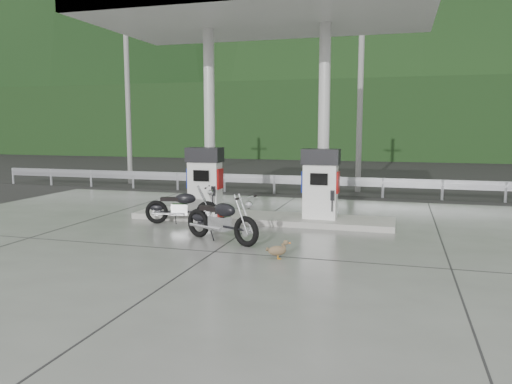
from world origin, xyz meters
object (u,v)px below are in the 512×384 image
(motorcycle_left, at_px, (182,207))
(duck, at_px, (277,251))
(gas_pump_right, at_px, (320,184))
(motorcycle_right, at_px, (221,221))
(gas_pump_left, at_px, (205,180))

(motorcycle_left, relative_size, duck, 4.24)
(gas_pump_right, bearing_deg, motorcycle_left, -164.32)
(gas_pump_right, xyz_separation_m, motorcycle_right, (-1.78, -2.59, -0.58))
(gas_pump_right, height_order, duck, gas_pump_right)
(motorcycle_left, distance_m, motorcycle_right, 2.33)
(gas_pump_left, relative_size, motorcycle_right, 0.91)
(gas_pump_left, relative_size, motorcycle_left, 0.99)
(duck, bearing_deg, gas_pump_right, 62.11)
(gas_pump_right, relative_size, duck, 4.17)
(gas_pump_left, relative_size, duck, 4.17)
(gas_pump_left, xyz_separation_m, motorcycle_left, (-0.26, -0.97, -0.62))
(gas_pump_left, height_order, gas_pump_right, same)
(motorcycle_right, bearing_deg, gas_pump_left, 142.60)
(gas_pump_left, distance_m, motorcycle_left, 1.18)
(motorcycle_left, xyz_separation_m, duck, (3.21, -2.70, -0.28))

